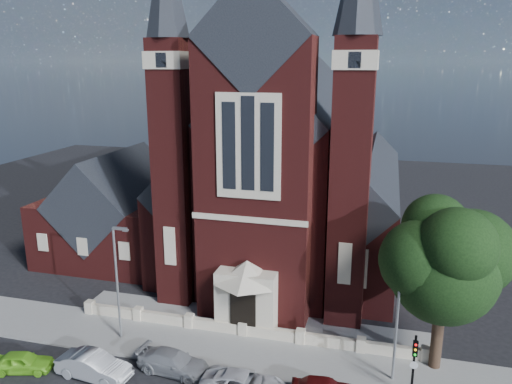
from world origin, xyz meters
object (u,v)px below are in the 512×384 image
at_px(street_lamp_left, 118,277).
at_px(street_lamp_right, 399,311).
at_px(parish_hall, 118,215).
at_px(car_silver_a, 94,366).
at_px(street_tree, 447,265).
at_px(traffic_signal, 414,359).
at_px(car_silver_b, 174,362).
at_px(car_lime_van, 22,362).
at_px(church, 291,171).

relative_size(street_lamp_left, street_lamp_right, 1.00).
bearing_deg(parish_hall, car_silver_a, -64.68).
xyz_separation_m(parish_hall, street_tree, (28.60, -12.29, 2.95)).
relative_size(parish_hall, traffic_signal, 3.05).
height_order(traffic_signal, car_silver_b, traffic_signal).
relative_size(street_lamp_right, car_lime_van, 2.22).
bearing_deg(church, traffic_signal, -61.80).
xyz_separation_m(parish_hall, car_silver_b, (13.08, -16.61, -3.34)).
height_order(street_lamp_right, car_lime_van, street_lamp_right).
bearing_deg(church, street_tree, -53.83).
height_order(street_lamp_right, car_silver_a, street_lamp_right).
relative_size(street_lamp_right, car_silver_b, 1.75).
height_order(street_lamp_right, traffic_signal, street_lamp_right).
bearing_deg(car_silver_a, car_lime_van, 102.25).
distance_m(parish_hall, car_silver_b, 21.41).
distance_m(church, street_lamp_right, 21.76).
bearing_deg(parish_hall, street_lamp_right, -28.22).
height_order(street_lamp_left, car_silver_a, street_lamp_left).
distance_m(street_tree, car_silver_b, 17.29).
bearing_deg(parish_hall, street_tree, -23.26).
bearing_deg(street_lamp_left, street_tree, 4.76).
xyz_separation_m(parish_hall, traffic_signal, (27.00, -15.57, -1.43)).
xyz_separation_m(traffic_signal, car_silver_a, (-18.33, -2.75, -1.82)).
bearing_deg(traffic_signal, street_lamp_right, 120.01).
bearing_deg(traffic_signal, car_silver_b, -175.73).
bearing_deg(car_silver_b, street_lamp_left, 69.20).
height_order(church, parish_hall, church).
xyz_separation_m(street_lamp_right, car_silver_b, (-13.01, -2.61, -3.93)).
distance_m(street_lamp_left, car_silver_a, 5.81).
height_order(street_tree, car_lime_van, street_tree).
distance_m(parish_hall, street_lamp_left, 16.18).
height_order(street_lamp_left, street_lamp_right, same).
bearing_deg(church, car_silver_a, -107.49).
relative_size(street_tree, car_lime_van, 2.93).
relative_size(street_tree, car_silver_b, 2.32).
bearing_deg(street_lamp_left, traffic_signal, -4.76).
xyz_separation_m(church, parish_hall, (-16.00, -4.94, -4.17)).
relative_size(car_lime_van, car_silver_b, 0.79).
bearing_deg(traffic_signal, parish_hall, 150.02).
distance_m(church, traffic_signal, 23.94).
xyz_separation_m(street_lamp_left, traffic_signal, (18.91, -1.57, -2.02)).
xyz_separation_m(street_lamp_right, car_lime_van, (-22.01, -4.91, -3.98)).
distance_m(street_lamp_left, street_lamp_right, 18.00).
height_order(car_silver_a, car_silver_b, car_silver_a).
bearing_deg(street_lamp_left, car_silver_b, -27.64).
bearing_deg(traffic_signal, church, 118.20).
xyz_separation_m(street_lamp_left, car_lime_van, (-4.01, -4.91, -3.98)).
xyz_separation_m(street_tree, car_silver_b, (-15.52, -4.32, -6.29)).
distance_m(car_lime_van, car_silver_a, 4.63).
xyz_separation_m(traffic_signal, car_lime_van, (-22.92, -3.33, -1.96)).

